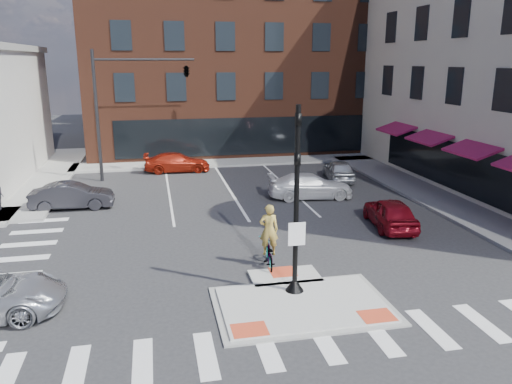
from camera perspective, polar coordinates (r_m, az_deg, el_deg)
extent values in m
plane|color=#28282B|center=(16.26, 4.81, -12.12)|extent=(120.00, 120.00, 0.00)
cube|color=gray|center=(15.83, 5.34, -12.82)|extent=(5.40, 3.60, 0.06)
cube|color=#A8A8A3|center=(15.81, 5.34, -12.73)|extent=(5.00, 3.20, 0.12)
cube|color=#A8A8A3|center=(17.62, 3.32, -9.66)|extent=(2.40, 1.40, 0.12)
cube|color=#D04224|center=(14.35, -0.74, -15.45)|extent=(1.00, 0.80, 0.01)
cube|color=#D04224|center=(15.44, 13.65, -13.58)|extent=(1.00, 0.80, 0.01)
cube|color=#D04224|center=(17.86, 3.07, -9.09)|extent=(0.90, 0.90, 0.01)
cube|color=gray|center=(35.29, -22.55, 1.77)|extent=(3.00, 20.00, 0.15)
cube|color=gray|center=(29.14, 19.77, -0.53)|extent=(3.00, 24.00, 0.15)
cube|color=gray|center=(37.31, -0.35, 3.58)|extent=(26.00, 3.00, 0.15)
cube|color=#4B2417|center=(46.44, -2.91, 14.99)|extent=(24.00, 18.00, 15.00)
cube|color=black|center=(37.98, -0.66, 6.42)|extent=(20.00, 0.12, 2.80)
cube|color=black|center=(29.43, 22.05, 2.65)|extent=(0.12, 16.00, 2.60)
cube|color=#B01754|center=(28.81, 21.14, 5.24)|extent=(1.46, 3.00, 0.58)
cube|color=#B01754|center=(33.95, 15.71, 6.99)|extent=(1.46, 3.00, 0.58)
cube|color=slate|center=(65.91, -11.85, 12.48)|extent=(10.00, 12.00, 10.00)
cube|color=brown|center=(69.16, -0.77, 13.71)|extent=(12.00, 12.00, 12.00)
cone|color=black|center=(16.46, 4.43, -10.44)|extent=(0.60, 0.60, 0.45)
cylinder|color=black|center=(15.46, 4.64, -0.82)|extent=(0.16, 0.16, 5.80)
cube|color=white|center=(15.68, 4.68, -4.81)|extent=(0.55, 0.04, 0.75)
imported|color=black|center=(15.03, 4.81, 6.91)|extent=(0.18, 0.22, 1.10)
imported|color=black|center=(15.24, 4.71, 2.44)|extent=(0.18, 0.22, 1.10)
cylinder|color=black|center=(32.20, -17.70, 8.16)|extent=(0.20, 0.20, 8.00)
cylinder|color=black|center=(31.87, -12.65, 14.56)|extent=(6.00, 0.14, 0.14)
imported|color=black|center=(31.95, -7.97, 13.69)|extent=(0.48, 2.24, 0.90)
imported|color=maroon|center=(23.34, 15.08, -2.32)|extent=(2.16, 4.19, 1.36)
imported|color=white|center=(27.53, 6.24, 0.69)|extent=(4.78, 2.32, 1.34)
imported|color=#28282D|center=(27.07, -20.29, -0.41)|extent=(4.10, 1.46, 1.35)
imported|color=#B4B7BC|center=(31.85, 9.43, 2.49)|extent=(2.18, 4.09, 1.32)
imported|color=#9B1E0E|center=(34.33, -9.01, 3.36)|extent=(4.45, 1.92, 1.28)
imported|color=#3F3F44|center=(18.45, 1.46, -6.99)|extent=(0.91, 1.97, 1.00)
imported|color=gold|center=(18.13, 1.48, -4.33)|extent=(0.75, 0.55, 1.91)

